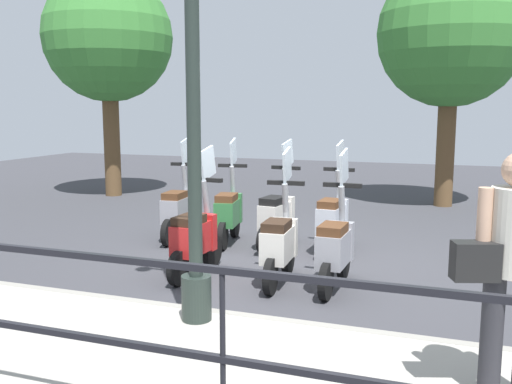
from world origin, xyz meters
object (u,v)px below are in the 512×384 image
Objects in this scene: lamp_post_near at (193,89)px; tree_large at (108,38)px; scooter_near_2 at (195,237)px; scooter_near_0 at (336,247)px; scooter_far_3 at (179,209)px; pedestrian_with_bag at (511,258)px; scooter_near_1 at (280,243)px; tree_distant at (451,35)px; scooter_far_0 at (333,218)px; scooter_far_1 at (278,215)px; scooter_far_2 at (229,211)px.

lamp_post_near is 0.91× the size of tree_large.
scooter_near_2 is (-5.04, -4.48, -3.00)m from tree_large.
scooter_near_0 and scooter_far_3 have the same top height.
scooter_near_1 is at bearing 25.83° from pedestrian_with_bag.
scooter_near_2 is at bearing -138.33° from tree_large.
tree_large reaches higher than lamp_post_near.
scooter_near_0 and scooter_near_1 have the same top height.
tree_distant is (1.06, -7.12, -0.09)m from tree_large.
pedestrian_with_bag is 1.03× the size of scooter_near_1.
lamp_post_near reaches higher than scooter_far_0.
scooter_far_1 is at bearing -93.52° from scooter_far_3.
scooter_near_2 and scooter_far_3 have the same top height.
scooter_far_1 is at bearing -101.03° from scooter_far_2.
tree_large is (7.23, 7.72, 2.40)m from pedestrian_with_bag.
scooter_far_0 is at bearing -80.24° from scooter_far_1.
scooter_far_0 and scooter_far_3 have the same top height.
scooter_far_1 is (-4.47, 2.13, -2.91)m from tree_distant.
tree_distant reaches higher than lamp_post_near.
scooter_far_3 is (3.78, 4.28, -0.60)m from pedestrian_with_bag.
pedestrian_with_bag is 3.20m from scooter_near_1.
scooter_far_2 is 1.00× the size of scooter_far_3.
scooter_far_0 is 1.55m from scooter_far_2.
tree_distant is 3.16× the size of scooter_far_3.
pedestrian_with_bag is 4.73m from scooter_far_1.
scooter_far_2 is at bearing -90.94° from scooter_far_3.
scooter_far_0 is (1.66, -1.30, 0.00)m from scooter_near_2.
scooter_near_1 is at bearing -131.50° from scooter_far_3.
lamp_post_near is 2.93× the size of scooter_far_0.
tree_distant is 5.74m from scooter_far_1.
tree_large is at bearing 41.60° from scooter_far_2.
scooter_near_1 and scooter_far_3 have the same top height.
scooter_far_1 is (1.63, -0.51, 0.00)m from scooter_near_2.
scooter_far_2 is at bearing 11.93° from scooter_near_2.
scooter_near_0 is at bearing -27.26° from lamp_post_near.
lamp_post_near is 8.60m from tree_large.
scooter_near_2 is 1.00× the size of scooter_far_3.
tree_large is at bearing 38.35° from lamp_post_near.
scooter_far_2 is (1.60, 1.28, 0.00)m from scooter_near_1.
scooter_near_1 is at bearing -132.12° from tree_large.
tree_large is 3.20× the size of scooter_far_1.
tree_distant is at bearing -13.22° from scooter_far_0.
lamp_post_near is at bearing 166.54° from tree_distant.
pedestrian_with_bag is 1.03× the size of scooter_far_1.
tree_large is 5.72m from scooter_far_3.
tree_large is 3.20× the size of scooter_far_0.
pedestrian_with_bag is 2.82m from scooter_near_0.
scooter_near_1 is at bearing 174.14° from scooter_far_0.
tree_large is at bearing 98.51° from tree_distant.
lamp_post_near is at bearing -141.65° from tree_large.
tree_large reaches higher than scooter_far_0.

